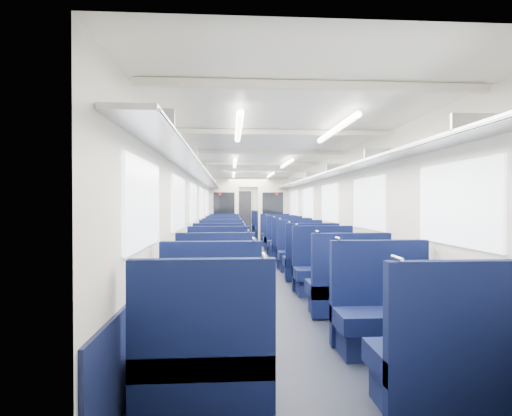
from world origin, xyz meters
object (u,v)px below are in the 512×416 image
(seat_11, at_px, (300,254))
(seat_25, at_px, (264,228))
(seat_6, at_px, (218,274))
(bulkhead, at_px, (248,208))
(end_door, at_px, (243,211))
(seat_19, at_px, (275,236))
(seat_5, at_px, (348,290))
(seat_21, at_px, (269,231))
(seat_18, at_px, (225,236))
(seat_20, at_px, (226,232))
(seat_13, at_px, (291,247))
(seat_26, at_px, (227,226))
(seat_23, at_px, (266,229))
(seat_12, at_px, (223,248))
(seat_4, at_px, (216,289))
(seat_0, at_px, (204,359))
(seat_2, at_px, (210,320))
(seat_3, at_px, (384,317))
(seat_10, at_px, (222,254))
(seat_16, at_px, (224,239))
(seat_17, at_px, (280,239))
(seat_1, at_px, (448,364))
(seat_9, at_px, (311,262))
(seat_14, at_px, (224,244))
(seat_15, at_px, (285,243))
(seat_8, at_px, (220,262))
(seat_7, at_px, (324,272))
(seat_24, at_px, (226,228))
(seat_27, at_px, (262,226))
(seat_22, at_px, (226,230))

(seat_11, xyz_separation_m, seat_25, (0.00, 9.08, 0.00))
(seat_6, bearing_deg, bulkhead, 84.22)
(end_door, height_order, seat_19, end_door)
(seat_5, relative_size, seat_21, 1.00)
(seat_18, height_order, seat_20, same)
(seat_13, xyz_separation_m, seat_26, (-1.66, 8.89, 0.00))
(seat_23, bearing_deg, seat_18, -116.86)
(seat_12, bearing_deg, seat_6, -90.00)
(bulkhead, distance_m, seat_4, 9.37)
(end_door, xyz_separation_m, seat_0, (-0.83, -17.12, -0.66))
(seat_2, bearing_deg, seat_3, 0.29)
(seat_10, xyz_separation_m, seat_23, (1.66, 7.83, 0.00))
(seat_2, relative_size, seat_12, 1.00)
(seat_16, relative_size, seat_21, 1.00)
(seat_17, bearing_deg, seat_11, -90.00)
(seat_2, bearing_deg, seat_20, 90.00)
(seat_23, bearing_deg, seat_2, -97.49)
(seat_4, bearing_deg, seat_21, 80.69)
(seat_1, height_order, seat_9, same)
(bulkhead, distance_m, seat_14, 3.94)
(seat_18, bearing_deg, seat_5, -78.47)
(end_door, relative_size, bulkhead, 0.71)
(seat_13, height_order, seat_16, same)
(end_door, bearing_deg, seat_15, -84.83)
(seat_1, distance_m, seat_18, 10.59)
(seat_8, bearing_deg, bulkhead, 83.25)
(bulkhead, distance_m, seat_19, 1.77)
(seat_7, bearing_deg, seat_23, 90.00)
(seat_23, bearing_deg, seat_21, -90.00)
(seat_21, bearing_deg, seat_16, -116.49)
(seat_24, distance_m, seat_27, 2.11)
(bulkhead, distance_m, seat_6, 8.29)
(seat_0, bearing_deg, seat_25, 83.53)
(end_door, relative_size, seat_0, 1.83)
(seat_11, height_order, seat_21, same)
(seat_11, bearing_deg, seat_22, 101.92)
(seat_3, bearing_deg, seat_15, 90.00)
(seat_9, distance_m, seat_16, 4.91)
(seat_0, distance_m, seat_6, 3.38)
(seat_4, bearing_deg, seat_13, 70.06)
(seat_3, distance_m, seat_24, 13.65)
(seat_18, relative_size, seat_21, 1.00)
(seat_10, bearing_deg, seat_4, -90.00)
(seat_10, bearing_deg, seat_27, 80.64)
(seat_7, relative_size, seat_13, 1.00)
(seat_15, bearing_deg, seat_19, 90.00)
(seat_3, bearing_deg, seat_7, 90.00)
(bulkhead, distance_m, seat_8, 7.12)
(seat_15, height_order, seat_20, same)
(seat_6, distance_m, seat_11, 2.73)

